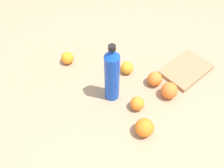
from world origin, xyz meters
The scene contains 9 objects.
ground_plane centered at (0.00, 0.00, 0.00)m, with size 2.40×2.40×0.00m, color #9E7F60.
water_bottle centered at (0.04, -0.03, 0.14)m, with size 0.06×0.06×0.30m.
orange_0 centered at (0.15, -0.25, 0.04)m, with size 0.07×0.07×0.07m, color orange.
orange_1 centered at (0.03, -0.15, 0.03)m, with size 0.06×0.06×0.06m, color orange.
orange_2 centered at (0.20, -0.03, 0.03)m, with size 0.06×0.06×0.06m, color orange.
orange_3 centered at (0.19, -0.17, 0.03)m, with size 0.07×0.07×0.07m, color orange.
orange_4 centered at (-0.08, -0.22, 0.04)m, with size 0.08×0.08×0.08m, color orange.
orange_5 centered at (0.13, 0.26, 0.03)m, with size 0.06×0.06×0.06m, color orange.
cutting_board centered at (0.33, -0.28, 0.01)m, with size 0.23×0.16×0.02m, color #99724C.
Camera 1 is at (-0.61, -0.34, 0.93)m, focal length 41.86 mm.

